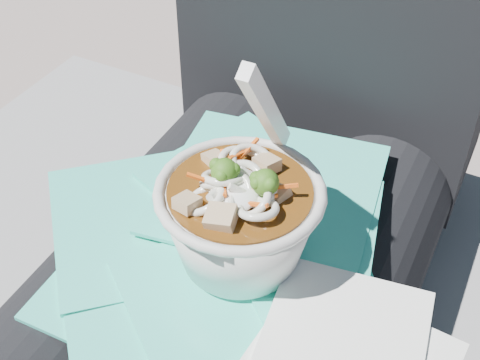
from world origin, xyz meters
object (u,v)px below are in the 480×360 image
at_px(person_body, 260,227).
at_px(plastic_bag, 229,253).
at_px(lap, 219,305).
at_px(udon_bowl, 240,214).

distance_m(person_body, plastic_bag, 0.12).
bearing_deg(plastic_bag, lap, 162.82).
bearing_deg(lap, person_body, 90.00).
height_order(lap, udon_bowl, udon_bowl).
bearing_deg(person_body, plastic_bag, -82.02).
xyz_separation_m(lap, plastic_bag, (0.01, -0.00, 0.08)).
relative_size(person_body, udon_bowl, 5.39).
relative_size(person_body, plastic_bag, 2.34).
xyz_separation_m(person_body, udon_bowl, (0.03, -0.10, 0.12)).
bearing_deg(udon_bowl, person_body, 104.63).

